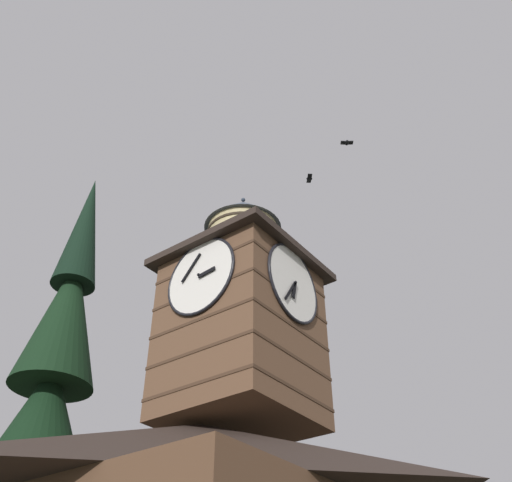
{
  "coord_description": "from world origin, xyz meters",
  "views": [
    {
      "loc": [
        11.99,
        10.14,
        1.86
      ],
      "look_at": [
        -1.85,
        -0.22,
        14.76
      ],
      "focal_mm": 41.74,
      "sensor_mm": 36.0,
      "label": 1
    }
  ],
  "objects": [
    {
      "name": "clock_tower",
      "position": [
        -1.51,
        -0.57,
        11.58
      ],
      "size": [
        4.79,
        4.79,
        8.89
      ],
      "color": "brown",
      "rests_on": "building_main"
    },
    {
      "name": "pine_tree_behind",
      "position": [
        0.77,
        -7.07,
        7.52
      ],
      "size": [
        5.3,
        5.3,
        19.59
      ],
      "color": "#473323",
      "rests_on": "ground_plane"
    },
    {
      "name": "flying_bird_high",
      "position": [
        -5.42,
        0.13,
        20.27
      ],
      "size": [
        0.57,
        0.53,
        0.16
      ],
      "color": "black"
    },
    {
      "name": "flying_bird_low",
      "position": [
        -4.84,
        2.46,
        20.67
      ],
      "size": [
        0.48,
        0.55,
        0.16
      ],
      "color": "black"
    }
  ]
}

